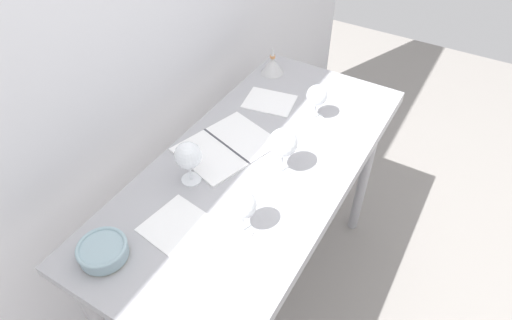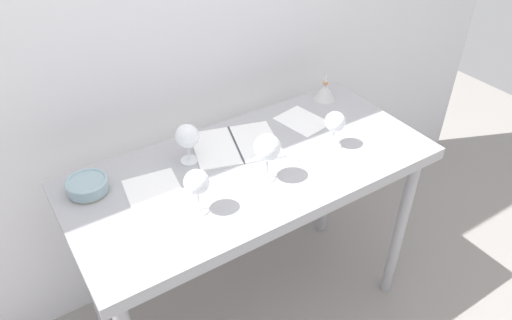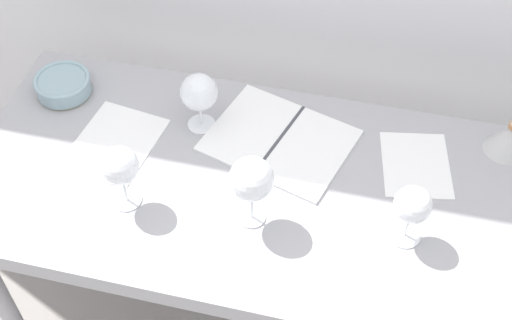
% 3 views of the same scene
% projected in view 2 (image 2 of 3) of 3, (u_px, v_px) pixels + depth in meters
% --- Properties ---
extents(ground_plane, '(6.00, 6.00, 0.00)m').
position_uv_depth(ground_plane, '(253.00, 309.00, 2.37)').
color(ground_plane, gray).
extents(back_wall, '(3.80, 0.04, 2.60)m').
position_uv_depth(back_wall, '(185.00, 21.00, 1.92)').
color(back_wall, silver).
rests_on(back_wall, ground_plane).
extents(steel_counter, '(1.40, 0.65, 0.90)m').
position_uv_depth(steel_counter, '(253.00, 186.00, 1.89)').
color(steel_counter, '#9F9FA4').
rests_on(steel_counter, ground_plane).
extents(wine_glass_near_center, '(0.10, 0.10, 0.19)m').
position_uv_depth(wine_glass_near_center, '(268.00, 148.00, 1.68)').
color(wine_glass_near_center, white).
rests_on(wine_glass_near_center, steel_counter).
extents(wine_glass_near_right, '(0.08, 0.08, 0.15)m').
position_uv_depth(wine_glass_near_right, '(335.00, 123.00, 1.86)').
color(wine_glass_near_right, white).
rests_on(wine_glass_near_right, steel_counter).
extents(wine_glass_near_left, '(0.09, 0.09, 0.17)m').
position_uv_depth(wine_glass_near_left, '(197.00, 183.00, 1.55)').
color(wine_glass_near_left, white).
rests_on(wine_glass_near_left, steel_counter).
extents(wine_glass_far_left, '(0.09, 0.09, 0.16)m').
position_uv_depth(wine_glass_far_left, '(187.00, 137.00, 1.78)').
color(wine_glass_far_left, white).
rests_on(wine_glass_far_left, steel_counter).
extents(open_notebook, '(0.39, 0.34, 0.01)m').
position_uv_depth(open_notebook, '(236.00, 145.00, 1.92)').
color(open_notebook, white).
rests_on(open_notebook, steel_counter).
extents(tasting_sheet_upper, '(0.19, 0.23, 0.00)m').
position_uv_depth(tasting_sheet_upper, '(302.00, 121.00, 2.07)').
color(tasting_sheet_upper, white).
rests_on(tasting_sheet_upper, steel_counter).
extents(tasting_sheet_lower, '(0.22, 0.26, 0.00)m').
position_uv_depth(tasting_sheet_lower, '(155.00, 193.00, 1.69)').
color(tasting_sheet_lower, white).
rests_on(tasting_sheet_lower, steel_counter).
extents(tasting_bowl, '(0.15, 0.15, 0.05)m').
position_uv_depth(tasting_bowl, '(87.00, 185.00, 1.68)').
color(tasting_bowl, '#DBCC66').
rests_on(tasting_bowl, steel_counter).
extents(decanter_funnel, '(0.10, 0.10, 0.13)m').
position_uv_depth(decanter_funnel, '(325.00, 91.00, 2.20)').
color(decanter_funnel, silver).
rests_on(decanter_funnel, steel_counter).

